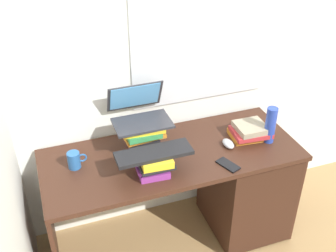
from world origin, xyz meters
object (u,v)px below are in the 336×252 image
Objects in this scene: book_stack_side at (250,131)px; laptop at (139,112)px; mug at (74,160)px; keyboard at (154,153)px; water_bottle at (270,125)px; cell_phone at (228,165)px; computer_mouse at (228,144)px; book_stack_tall at (143,136)px; desk at (229,183)px; book_stack_keyboard_riser at (154,164)px.

laptop is at bearing 165.91° from book_stack_side.
keyboard is at bearing -25.80° from mug.
water_bottle reaches higher than keyboard.
cell_phone is (0.41, -0.38, -0.22)m from laptop.
keyboard is 0.52m from computer_mouse.
book_stack_tall is 0.76× the size of laptop.
computer_mouse is at bearing 42.10° from cell_phone.
computer_mouse is at bearing -156.21° from desk.
mug is at bearing 173.34° from computer_mouse.
cell_phone is at bearing -18.72° from mug.
mug is 0.87m from cell_phone.
computer_mouse is (0.50, 0.09, -0.04)m from book_stack_keyboard_riser.
book_stack_side is 0.71m from laptop.
book_stack_side is at bearing 8.61° from desk.
desk is 1.03m from mug.
water_bottle is at bearing -7.30° from computer_mouse.
mug is (-0.91, 0.11, 0.03)m from computer_mouse.
book_stack_tall is 0.52m from cell_phone.
water_bottle reaches higher than book_stack_side.
water_bottle is 0.39m from cell_phone.
mug is (-0.41, 0.20, -0.01)m from book_stack_keyboard_riser.
book_stack_tall is 2.28× the size of mug.
book_stack_keyboard_riser is at bearing -106.51° from keyboard.
water_bottle reaches higher than computer_mouse.
desk is 7.53× the size of book_stack_keyboard_riser.
book_stack_tall is 0.23m from keyboard.
book_stack_side is at bearing 141.75° from water_bottle.
mug is (-0.41, -0.03, -0.05)m from book_stack_tall.
book_stack_tall is 0.52m from computer_mouse.
book_stack_side is 1.05× the size of water_bottle.
book_stack_keyboard_riser is 0.07m from keyboard.
cell_phone reaches higher than desk.
desk is 3.67× the size of keyboard.
book_stack_side reaches higher than cell_phone.
desk is at bearing -12.22° from book_stack_tall.
laptop is 0.79× the size of keyboard.
laptop is 0.60m from cell_phone.
book_stack_keyboard_riser is at bearing -91.57° from book_stack_tall.
laptop is at bearing 157.47° from computer_mouse.
mug is 0.81× the size of cell_phone.
laptop is at bearing 88.18° from book_stack_tall.
mug is 0.47× the size of water_bottle.
laptop reaches higher than cell_phone.
keyboard is at bearing -169.03° from book_stack_side.
book_stack_tall reaches higher than cell_phone.
mug is at bearing 140.00° from cell_phone.
book_stack_keyboard_riser is 0.62× the size of laptop.
laptop is 0.46m from mug.
laptop is at bearing 161.20° from desk.
book_stack_side is at bearing -8.52° from book_stack_tall.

